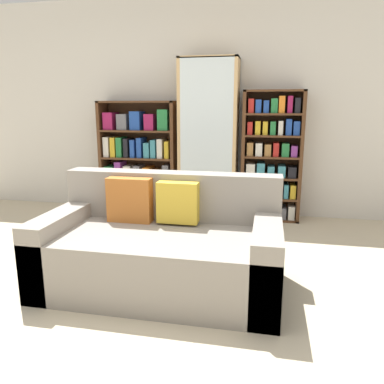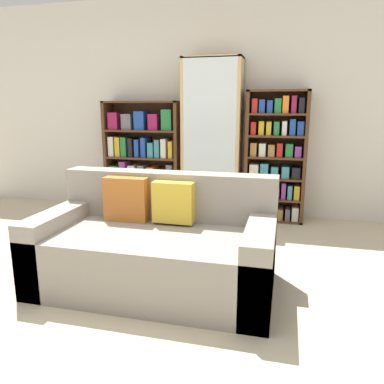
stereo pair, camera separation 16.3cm
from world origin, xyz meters
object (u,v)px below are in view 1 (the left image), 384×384
object	(u,v)px
couch	(162,249)
wine_bottle	(261,239)
display_cabinet	(209,140)
bookshelf_right	(272,158)
bookshelf_left	(139,160)

from	to	relation	value
couch	wine_bottle	distance (m)	1.06
display_cabinet	bookshelf_right	distance (m)	0.80
display_cabinet	couch	bearing A→B (deg)	-91.18
couch	bookshelf_left	size ratio (longest dim) A/B	1.24
display_cabinet	wine_bottle	distance (m)	1.63
bookshelf_right	display_cabinet	bearing A→B (deg)	-178.78
bookshelf_left	couch	bearing A→B (deg)	-66.39
display_cabinet	bookshelf_right	world-z (taller)	display_cabinet
couch	bookshelf_left	world-z (taller)	bookshelf_left
display_cabinet	wine_bottle	size ratio (longest dim) A/B	4.99
bookshelf_right	bookshelf_left	bearing A→B (deg)	-180.00
couch	wine_bottle	world-z (taller)	couch
bookshelf_left	display_cabinet	bearing A→B (deg)	-1.02
bookshelf_right	wine_bottle	world-z (taller)	bookshelf_right
bookshelf_left	display_cabinet	distance (m)	0.96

